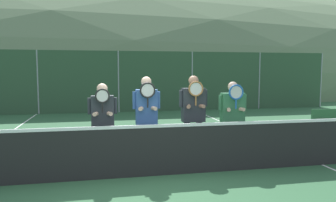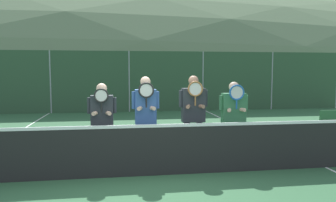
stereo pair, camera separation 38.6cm
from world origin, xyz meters
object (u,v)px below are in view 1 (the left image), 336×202
at_px(player_rightmost, 233,114).
at_px(car_center, 166,88).
at_px(player_center_right, 193,112).
at_px(player_leftmost, 103,119).
at_px(player_center_left, 147,115).
at_px(car_right_of_center, 248,87).
at_px(car_left_of_center, 77,90).

bearing_deg(player_rightmost, car_center, 85.35).
relative_size(player_center_right, car_center, 0.39).
bearing_deg(player_leftmost, player_center_left, -1.58).
xyz_separation_m(car_center, car_right_of_center, (4.97, -0.36, 0.00)).
relative_size(car_center, car_right_of_center, 1.10).
xyz_separation_m(player_rightmost, car_right_of_center, (5.97, 11.90, -0.09)).
bearing_deg(player_center_left, player_leftmost, 178.42).
height_order(player_leftmost, car_left_of_center, car_left_of_center).
height_order(player_leftmost, car_center, car_center).
height_order(player_center_left, player_center_right, player_center_right).
relative_size(player_leftmost, player_rightmost, 0.99).
xyz_separation_m(player_leftmost, player_center_right, (1.85, 0.08, 0.09)).
distance_m(player_rightmost, car_center, 12.30).
distance_m(player_center_left, car_right_of_center, 14.35).
relative_size(player_center_left, car_right_of_center, 0.43).
distance_m(car_left_of_center, car_center, 5.04).
height_order(player_center_right, player_rightmost, player_center_right).
bearing_deg(car_left_of_center, player_center_right, -75.30).
relative_size(player_rightmost, car_center, 0.36).
xyz_separation_m(player_leftmost, player_center_left, (0.86, -0.02, 0.07)).
bearing_deg(player_center_left, car_center, 76.95).
distance_m(player_rightmost, car_left_of_center, 12.71).
bearing_deg(player_center_right, player_rightmost, 1.00).
bearing_deg(player_center_left, player_center_right, 5.74).
distance_m(car_left_of_center, car_right_of_center, 10.01).
relative_size(car_left_of_center, car_center, 0.93).
height_order(player_center_right, car_left_of_center, player_center_right).
height_order(car_center, car_right_of_center, car_right_of_center).
bearing_deg(car_right_of_center, car_left_of_center, 179.14).
bearing_deg(car_right_of_center, player_center_right, -119.88).
relative_size(player_center_left, player_rightmost, 1.07).
distance_m(player_rightmost, car_right_of_center, 13.31).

